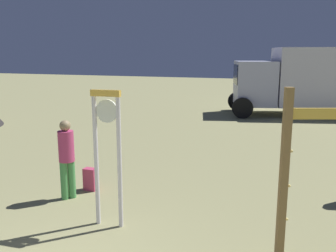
{
  "coord_description": "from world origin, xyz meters",
  "views": [
    {
      "loc": [
        2.68,
        -2.15,
        2.76
      ],
      "look_at": [
        -0.06,
        5.25,
        1.2
      ],
      "focal_mm": 39.05,
      "sensor_mm": 36.0,
      "label": 1
    }
  ],
  "objects_px": {
    "arrow_sign": "(310,149)",
    "backpack": "(91,179)",
    "person_near_clock": "(67,155)",
    "box_truck_near": "(311,79)",
    "standing_clock": "(107,145)"
  },
  "relations": [
    {
      "from": "person_near_clock",
      "to": "arrow_sign",
      "type": "bearing_deg",
      "value": -9.61
    },
    {
      "from": "arrow_sign",
      "to": "backpack",
      "type": "height_order",
      "value": "arrow_sign"
    },
    {
      "from": "arrow_sign",
      "to": "backpack",
      "type": "distance_m",
      "value": 4.5
    },
    {
      "from": "standing_clock",
      "to": "person_near_clock",
      "type": "xyz_separation_m",
      "value": [
        -1.31,
        0.72,
        -0.49
      ]
    },
    {
      "from": "arrow_sign",
      "to": "person_near_clock",
      "type": "bearing_deg",
      "value": 170.39
    },
    {
      "from": "backpack",
      "to": "standing_clock",
      "type": "bearing_deg",
      "value": -47.57
    },
    {
      "from": "backpack",
      "to": "box_truck_near",
      "type": "distance_m",
      "value": 12.55
    },
    {
      "from": "backpack",
      "to": "box_truck_near",
      "type": "bearing_deg",
      "value": 69.98
    },
    {
      "from": "arrow_sign",
      "to": "person_near_clock",
      "type": "xyz_separation_m",
      "value": [
        -4.27,
        0.72,
        -0.7
      ]
    },
    {
      "from": "standing_clock",
      "to": "box_truck_near",
      "type": "height_order",
      "value": "box_truck_near"
    },
    {
      "from": "standing_clock",
      "to": "backpack",
      "type": "height_order",
      "value": "standing_clock"
    },
    {
      "from": "person_near_clock",
      "to": "box_truck_near",
      "type": "height_order",
      "value": "box_truck_near"
    },
    {
      "from": "standing_clock",
      "to": "box_truck_near",
      "type": "bearing_deg",
      "value": 76.45
    },
    {
      "from": "arrow_sign",
      "to": "box_truck_near",
      "type": "relative_size",
      "value": 0.33
    },
    {
      "from": "arrow_sign",
      "to": "backpack",
      "type": "xyz_separation_m",
      "value": [
        -4.11,
        1.26,
        -1.33
      ]
    }
  ]
}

